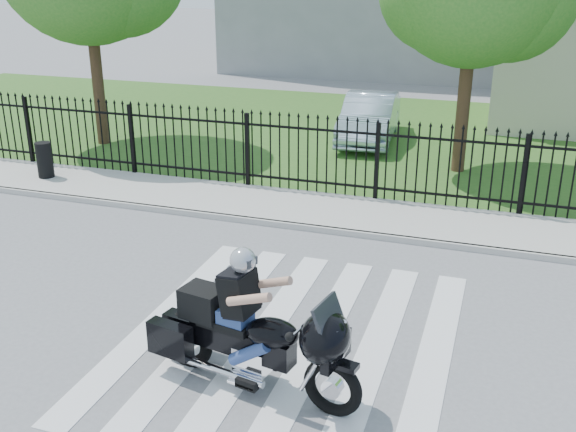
% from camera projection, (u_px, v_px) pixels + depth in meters
% --- Properties ---
extents(ground, '(120.00, 120.00, 0.00)m').
position_uv_depth(ground, '(289.00, 340.00, 9.52)').
color(ground, slate).
rests_on(ground, ground).
extents(crosswalk, '(5.00, 5.50, 0.01)m').
position_uv_depth(crosswalk, '(289.00, 340.00, 9.52)').
color(crosswalk, silver).
rests_on(crosswalk, ground).
extents(sidewalk, '(40.00, 2.00, 0.12)m').
position_uv_depth(sidewalk, '(365.00, 216.00, 13.93)').
color(sidewalk, '#ADAAA3').
rests_on(sidewalk, ground).
extents(curb, '(40.00, 0.12, 0.12)m').
position_uv_depth(curb, '(354.00, 233.00, 13.04)').
color(curb, '#ADAAA3').
rests_on(curb, ground).
extents(grass_strip, '(40.00, 12.00, 0.02)m').
position_uv_depth(grass_strip, '(415.00, 138.00, 20.14)').
color(grass_strip, '#2E5C1F').
rests_on(grass_strip, ground).
extents(iron_fence, '(26.00, 0.04, 1.80)m').
position_uv_depth(iron_fence, '(377.00, 164.00, 14.51)').
color(iron_fence, black).
rests_on(iron_fence, ground).
extents(motorcycle_rider, '(2.88, 1.30, 1.92)m').
position_uv_depth(motorcycle_rider, '(249.00, 331.00, 8.24)').
color(motorcycle_rider, black).
rests_on(motorcycle_rider, ground).
extents(parked_car, '(1.75, 4.19, 1.35)m').
position_uv_depth(parked_car, '(369.00, 118.00, 19.59)').
color(parked_car, '#AAC1D6').
rests_on(parked_car, grass_strip).
extents(litter_bin, '(0.48, 0.48, 0.85)m').
position_uv_depth(litter_bin, '(45.00, 160.00, 16.05)').
color(litter_bin, black).
rests_on(litter_bin, sidewalk).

